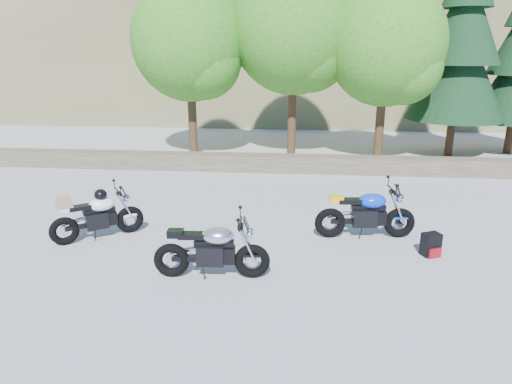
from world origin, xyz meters
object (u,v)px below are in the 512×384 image
silver_bike (212,251)px  backpack (431,245)px  white_bike (97,215)px  blue_bike (366,214)px

silver_bike → backpack: bearing=13.4°
white_bike → blue_bike: white_bike is taller
silver_bike → backpack: size_ratio=4.51×
silver_bike → white_bike: white_bike is taller
blue_bike → backpack: blue_bike is taller
silver_bike → white_bike: (-2.49, 1.35, 0.03)m
silver_bike → blue_bike: 3.25m
white_bike → backpack: white_bike is taller
white_bike → backpack: 6.21m
silver_bike → blue_bike: (2.65, 1.88, 0.02)m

